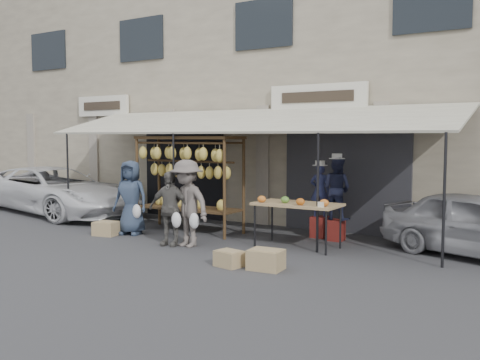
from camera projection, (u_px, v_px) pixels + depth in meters
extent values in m
plane|color=#2D2D30|center=(178.00, 249.00, 10.63)|extent=(90.00, 90.00, 0.00)
cube|color=tan|center=(313.00, 94.00, 15.86)|extent=(24.00, 6.00, 7.00)
cube|color=#232328|center=(346.00, 179.00, 12.31)|extent=(3.00, 0.10, 2.50)
cube|color=black|center=(184.00, 172.00, 14.77)|extent=(2.60, 0.10, 2.50)
cube|color=silver|center=(318.00, 97.00, 12.47)|extent=(2.40, 0.10, 0.60)
cube|color=silver|center=(103.00, 106.00, 16.13)|extent=(2.00, 0.10, 0.60)
cube|color=beige|center=(238.00, 120.00, 12.37)|extent=(10.00, 2.34, 0.63)
cylinder|color=black|center=(68.00, 178.00, 13.86)|extent=(0.05, 0.05, 2.30)
cylinder|color=black|center=(174.00, 184.00, 12.03)|extent=(0.05, 0.05, 2.30)
cylinder|color=black|center=(318.00, 193.00, 10.20)|extent=(0.05, 0.05, 2.30)
cylinder|color=black|center=(444.00, 200.00, 9.00)|extent=(0.05, 0.05, 2.30)
cylinder|color=#50371D|center=(137.00, 184.00, 12.80)|extent=(0.07, 0.07, 2.20)
cylinder|color=#50371D|center=(224.00, 189.00, 11.50)|extent=(0.07, 0.07, 2.20)
cylinder|color=#50371D|center=(159.00, 181.00, 13.48)|extent=(0.07, 0.07, 2.20)
cylinder|color=#50371D|center=(244.00, 186.00, 12.17)|extent=(0.07, 0.07, 2.20)
cube|color=#50371D|center=(189.00, 138.00, 12.40)|extent=(2.60, 0.90, 0.07)
cylinder|color=#50371D|center=(179.00, 143.00, 12.11)|extent=(2.50, 0.05, 0.05)
cylinder|color=#50371D|center=(198.00, 143.00, 12.71)|extent=(2.50, 0.05, 0.05)
cylinder|color=#50371D|center=(189.00, 161.00, 12.44)|extent=(2.50, 0.05, 0.05)
cube|color=#50371D|center=(189.00, 208.00, 12.53)|extent=(2.50, 0.80, 0.05)
ellipsoid|color=gold|center=(143.00, 153.00, 12.71)|extent=(0.20, 0.18, 0.30)
ellipsoid|color=gold|center=(154.00, 153.00, 12.72)|extent=(0.20, 0.18, 0.30)
ellipsoid|color=gold|center=(157.00, 153.00, 12.48)|extent=(0.20, 0.18, 0.30)
ellipsoid|color=gold|center=(169.00, 153.00, 12.49)|extent=(0.20, 0.18, 0.30)
ellipsoid|color=gold|center=(172.00, 153.00, 12.25)|extent=(0.20, 0.18, 0.30)
ellipsoid|color=gold|center=(184.00, 153.00, 12.26)|extent=(0.20, 0.18, 0.30)
ellipsoid|color=gold|center=(187.00, 153.00, 12.02)|extent=(0.20, 0.18, 0.30)
ellipsoid|color=gold|center=(199.00, 154.00, 12.03)|extent=(0.20, 0.18, 0.30)
ellipsoid|color=gold|center=(203.00, 154.00, 11.79)|extent=(0.20, 0.18, 0.30)
ellipsoid|color=gold|center=(215.00, 155.00, 11.80)|extent=(0.20, 0.18, 0.30)
ellipsoid|color=gold|center=(220.00, 156.00, 11.56)|extent=(0.20, 0.18, 0.30)
ellipsoid|color=gold|center=(155.00, 169.00, 13.01)|extent=(0.20, 0.18, 0.30)
ellipsoid|color=gold|center=(162.00, 170.00, 12.89)|extent=(0.20, 0.18, 0.30)
ellipsoid|color=gold|center=(170.00, 170.00, 12.77)|extent=(0.20, 0.18, 0.30)
ellipsoid|color=gold|center=(177.00, 171.00, 12.65)|extent=(0.20, 0.18, 0.30)
ellipsoid|color=gold|center=(185.00, 170.00, 12.52)|extent=(0.20, 0.18, 0.30)
ellipsoid|color=gold|center=(193.00, 171.00, 12.40)|extent=(0.20, 0.18, 0.30)
ellipsoid|color=gold|center=(201.00, 172.00, 12.28)|extent=(0.20, 0.18, 0.30)
ellipsoid|color=gold|center=(210.00, 173.00, 12.16)|extent=(0.20, 0.18, 0.30)
ellipsoid|color=gold|center=(218.00, 173.00, 12.04)|extent=(0.20, 0.18, 0.30)
ellipsoid|color=gold|center=(227.00, 173.00, 11.91)|extent=(0.20, 0.18, 0.30)
cube|color=tan|center=(297.00, 204.00, 10.67)|extent=(1.70, 0.90, 0.05)
cylinder|color=black|center=(255.00, 226.00, 10.79)|extent=(0.04, 0.04, 0.85)
cylinder|color=black|center=(326.00, 233.00, 9.99)|extent=(0.04, 0.04, 0.85)
cylinder|color=black|center=(272.00, 221.00, 11.42)|extent=(0.04, 0.04, 0.85)
cylinder|color=black|center=(340.00, 227.00, 10.62)|extent=(0.04, 0.04, 0.85)
ellipsoid|color=orange|center=(262.00, 199.00, 10.76)|extent=(0.18, 0.14, 0.14)
ellipsoid|color=#598C33|center=(285.00, 200.00, 10.63)|extent=(0.18, 0.14, 0.14)
ellipsoid|color=#B25919|center=(300.00, 202.00, 10.30)|extent=(0.18, 0.14, 0.14)
ellipsoid|color=orange|center=(324.00, 203.00, 10.14)|extent=(0.18, 0.14, 0.14)
imported|color=navy|center=(320.00, 190.00, 11.73)|extent=(0.49, 0.39, 1.16)
imported|color=#1E223C|center=(337.00, 189.00, 11.36)|extent=(0.73, 0.61, 1.34)
imported|color=#2C394F|center=(131.00, 198.00, 12.13)|extent=(0.92, 0.71, 1.69)
imported|color=#595651|center=(169.00, 208.00, 10.89)|extent=(0.95, 0.56, 1.52)
imported|color=#645B55|center=(187.00, 203.00, 10.77)|extent=(1.22, 0.82, 1.76)
cube|color=maroon|center=(319.00, 227.00, 11.80)|extent=(0.33, 0.33, 0.47)
cube|color=maroon|center=(336.00, 230.00, 11.43)|extent=(0.33, 0.33, 0.45)
cube|color=tan|center=(229.00, 259.00, 9.15)|extent=(0.51, 0.43, 0.27)
cube|color=tan|center=(266.00, 260.00, 8.94)|extent=(0.59, 0.47, 0.34)
cube|color=tan|center=(106.00, 229.00, 12.05)|extent=(0.58, 0.48, 0.31)
imported|color=white|center=(53.00, 179.00, 15.69)|extent=(5.11, 3.12, 1.99)
imported|color=gray|center=(480.00, 225.00, 9.77)|extent=(3.88, 2.51, 1.23)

